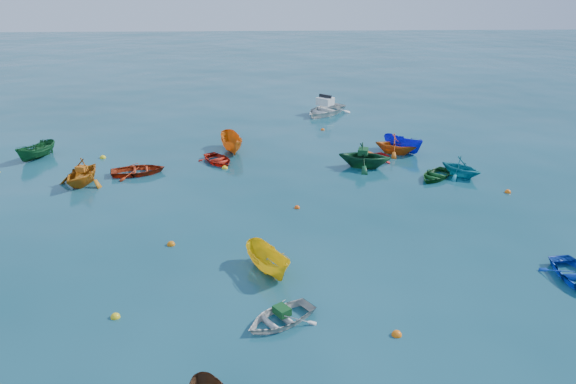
{
  "coord_description": "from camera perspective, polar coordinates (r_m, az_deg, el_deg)",
  "views": [
    {
      "loc": [
        -1.1,
        -22.52,
        11.91
      ],
      "look_at": [
        0.0,
        5.0,
        0.4
      ],
      "focal_mm": 35.0,
      "sensor_mm": 36.0,
      "label": 1
    }
  ],
  "objects": [
    {
      "name": "dinghy_red_nw",
      "position": [
        34.69,
        -14.95,
        1.8
      ],
      "size": [
        3.58,
        2.91,
        0.65
      ],
      "primitive_type": "imported",
      "rotation": [
        0.0,
        0.0,
        1.8
      ],
      "color": "#A42B0D",
      "rests_on": "ground"
    },
    {
      "name": "tarp_orange_b",
      "position": [
        35.64,
        8.02,
        3.74
      ],
      "size": [
        0.82,
        0.88,
        0.34
      ],
      "primitive_type": "cube",
      "rotation": [
        0.0,
        0.0,
        -1.04
      ],
      "color": "#D54E15",
      "rests_on": "dinghy_red_ne"
    },
    {
      "name": "dinghy_red_ne",
      "position": [
        35.86,
        8.1,
        3.05
      ],
      "size": [
        3.57,
        3.27,
        0.6
      ],
      "primitive_type": "imported",
      "rotation": [
        0.0,
        0.0,
        -1.04
      ],
      "color": "#B00E0E",
      "rests_on": "ground"
    },
    {
      "name": "sampan_blue_far",
      "position": [
        38.25,
        11.53,
        4.07
      ],
      "size": [
        2.82,
        2.97,
        1.15
      ],
      "primitive_type": "imported",
      "rotation": [
        0.0,
        0.0,
        0.73
      ],
      "color": "#1014D3",
      "rests_on": "ground"
    },
    {
      "name": "buoy_ye_d",
      "position": [
        38.12,
        -18.29,
        3.3
      ],
      "size": [
        0.39,
        0.39,
        0.39
      ],
      "primitive_type": "sphere",
      "color": "yellow",
      "rests_on": "ground"
    },
    {
      "name": "buoy_or_c",
      "position": [
        28.92,
        0.93,
        -1.64
      ],
      "size": [
        0.3,
        0.3,
        0.3
      ],
      "primitive_type": "sphere",
      "color": "#F3510D",
      "rests_on": "ground"
    },
    {
      "name": "buoy_ye_a",
      "position": [
        21.52,
        -17.12,
        -12.07
      ],
      "size": [
        0.34,
        0.34,
        0.34
      ],
      "primitive_type": "sphere",
      "color": "yellow",
      "rests_on": "ground"
    },
    {
      "name": "buoy_or_e",
      "position": [
        42.35,
        3.55,
        6.3
      ],
      "size": [
        0.29,
        0.29,
        0.29
      ],
      "primitive_type": "sphere",
      "color": "#FA5D0D",
      "rests_on": "ground"
    },
    {
      "name": "tarp_green_b",
      "position": [
        34.58,
        7.64,
        4.11
      ],
      "size": [
        0.75,
        0.88,
        0.36
      ],
      "primitive_type": "cube",
      "rotation": [
        0.0,
        0.0,
        1.29
      ],
      "color": "#114620",
      "rests_on": "dinghy_green_n"
    },
    {
      "name": "dinghy_orange_far",
      "position": [
        37.74,
        10.83,
        3.87
      ],
      "size": [
        3.46,
        3.27,
        1.43
      ],
      "primitive_type": "imported",
      "rotation": [
        0.0,
        0.0,
        1.13
      ],
      "color": "orange",
      "rests_on": "ground"
    },
    {
      "name": "dinghy_white_near",
      "position": [
        20.4,
        -0.84,
        -13.04
      ],
      "size": [
        3.34,
        3.16,
        0.56
      ],
      "primitive_type": "imported",
      "rotation": [
        0.0,
        0.0,
        -0.95
      ],
      "color": "beige",
      "rests_on": "ground"
    },
    {
      "name": "buoy_or_b",
      "position": [
        20.13,
        10.97,
        -14.09
      ],
      "size": [
        0.36,
        0.36,
        0.36
      ],
      "primitive_type": "sphere",
      "color": "orange",
      "rests_on": "ground"
    },
    {
      "name": "tarp_orange_a",
      "position": [
        33.76,
        -20.26,
        2.26
      ],
      "size": [
        0.66,
        0.56,
        0.28
      ],
      "primitive_type": "cube",
      "rotation": [
        0.0,
        0.0,
        -0.26
      ],
      "color": "orange",
      "rests_on": "dinghy_orange_w"
    },
    {
      "name": "dinghy_cyan_se",
      "position": [
        34.67,
        17.07,
        1.55
      ],
      "size": [
        3.26,
        3.29,
        1.31
      ],
      "primitive_type": "imported",
      "rotation": [
        0.0,
        0.0,
        0.73
      ],
      "color": "teal",
      "rests_on": "ground"
    },
    {
      "name": "dinghy_red_far",
      "position": [
        35.66,
        -7.1,
        2.99
      ],
      "size": [
        3.09,
        3.34,
        0.56
      ],
      "primitive_type": "imported",
      "rotation": [
        0.0,
        0.0,
        0.55
      ],
      "color": "red",
      "rests_on": "ground"
    },
    {
      "name": "buoy_or_a",
      "position": [
        25.84,
        -11.79,
        -5.29
      ],
      "size": [
        0.37,
        0.37,
        0.37
      ],
      "primitive_type": "sphere",
      "color": "#CE6A0B",
      "rests_on": "ground"
    },
    {
      "name": "sampan_green_far",
      "position": [
        39.52,
        -24.07,
        3.12
      ],
      "size": [
        2.37,
        3.09,
        1.13
      ],
      "primitive_type": "imported",
      "rotation": [
        0.0,
        0.0,
        -0.5
      ],
      "color": "#124F23",
      "rests_on": "ground"
    },
    {
      "name": "ground",
      "position": [
        25.5,
        0.45,
        -5.16
      ],
      "size": [
        160.0,
        160.0,
        0.0
      ],
      "primitive_type": "plane",
      "color": "#093A44",
      "rests_on": "ground"
    },
    {
      "name": "sampan_yellow_mid",
      "position": [
        23.3,
        -2.0,
        -8.07
      ],
      "size": [
        2.38,
        3.15,
        1.15
      ],
      "primitive_type": "imported",
      "rotation": [
        0.0,
        0.0,
        0.49
      ],
      "color": "yellow",
      "rests_on": "ground"
    },
    {
      "name": "dinghy_green_e",
      "position": [
        33.98,
        14.73,
        1.39
      ],
      "size": [
        3.28,
        3.35,
        0.57
      ],
      "primitive_type": "imported",
      "rotation": [
        0.0,
        0.0,
        -0.73
      ],
      "color": "#124E1C",
      "rests_on": "ground"
    },
    {
      "name": "buoy_ye_e",
      "position": [
        36.24,
        16.69,
        2.51
      ],
      "size": [
        0.3,
        0.3,
        0.3
      ],
      "primitive_type": "sphere",
      "color": "yellow",
      "rests_on": "ground"
    },
    {
      "name": "buoy_ye_c",
      "position": [
        34.6,
        -6.43,
        2.4
      ],
      "size": [
        0.39,
        0.39,
        0.39
      ],
      "primitive_type": "sphere",
      "color": "yellow",
      "rests_on": "ground"
    },
    {
      "name": "dinghy_orange_w",
      "position": [
        34.04,
        -20.09,
        0.76
      ],
      "size": [
        3.3,
        3.6,
        1.6
      ],
      "primitive_type": "imported",
      "rotation": [
        0.0,
        0.0,
        -0.26
      ],
      "color": "#BB6811",
      "rests_on": "ground"
    },
    {
      "name": "dinghy_green_n",
      "position": [
        34.91,
        7.72,
        2.52
      ],
      "size": [
        3.78,
        3.48,
        1.66
      ],
      "primitive_type": "imported",
      "rotation": [
        0.0,
        0.0,
        1.29
      ],
      "color": "#104625",
      "rests_on": "ground"
    },
    {
      "name": "buoy_or_d",
      "position": [
        33.11,
        21.42,
        -0.05
      ],
      "size": [
        0.35,
        0.35,
        0.35
      ],
      "primitive_type": "sphere",
      "color": "orange",
      "rests_on": "ground"
    },
    {
      "name": "tarp_green_a",
      "position": [
        20.21,
        -0.62,
        -11.96
      ],
      "size": [
        0.7,
        0.73,
        0.28
      ],
      "primitive_type": "cube",
      "rotation": [
        0.0,
        0.0,
        -0.95
      ],
      "color": "#12481D",
      "rests_on": "dinghy_white_near"
    },
    {
      "name": "sampan_orange_n",
      "position": [
        37.68,
        -5.68,
        4.14
      ],
      "size": [
        1.98,
        3.6,
        1.32
      ],
      "primitive_type": "imported",
      "rotation": [
        0.0,
        0.0,
        0.22
      ],
      "color": "orange",
      "rests_on": "ground"
    },
    {
      "name": "motorboat_white",
      "position": [
        46.93,
        3.77,
        7.93
      ],
      "size": [
        5.25,
        5.41,
        1.52
      ],
      "primitive_type": "imported",
      "rotation": [
        0.0,
        0.0,
        -0.7
      ],
      "color": "white",
      "rests_on": "ground"
    }
  ]
}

